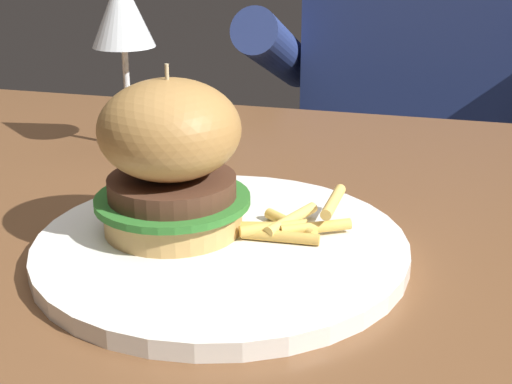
{
  "coord_description": "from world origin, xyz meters",
  "views": [
    {
      "loc": [
        0.14,
        -0.55,
        0.99
      ],
      "look_at": [
        0.0,
        -0.04,
        0.78
      ],
      "focal_mm": 50.0,
      "sensor_mm": 36.0,
      "label": 1
    }
  ],
  "objects_px": {
    "burger_sandwich": "(171,157)",
    "diner_person": "(409,173)",
    "wine_glass": "(122,16)",
    "main_plate": "(221,247)"
  },
  "relations": [
    {
      "from": "main_plate",
      "to": "diner_person",
      "type": "relative_size",
      "value": 0.25
    },
    {
      "from": "burger_sandwich",
      "to": "main_plate",
      "type": "bearing_deg",
      "value": -12.78
    },
    {
      "from": "wine_glass",
      "to": "main_plate",
      "type": "bearing_deg",
      "value": -52.47
    },
    {
      "from": "burger_sandwich",
      "to": "diner_person",
      "type": "bearing_deg",
      "value": 77.95
    },
    {
      "from": "burger_sandwich",
      "to": "wine_glass",
      "type": "relative_size",
      "value": 0.68
    },
    {
      "from": "burger_sandwich",
      "to": "diner_person",
      "type": "height_order",
      "value": "diner_person"
    },
    {
      "from": "burger_sandwich",
      "to": "wine_glass",
      "type": "bearing_deg",
      "value": 121.62
    },
    {
      "from": "burger_sandwich",
      "to": "wine_glass",
      "type": "distance_m",
      "value": 0.28
    },
    {
      "from": "wine_glass",
      "to": "diner_person",
      "type": "relative_size",
      "value": 0.16
    },
    {
      "from": "main_plate",
      "to": "burger_sandwich",
      "type": "xyz_separation_m",
      "value": [
        -0.04,
        0.01,
        0.07
      ]
    }
  ]
}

